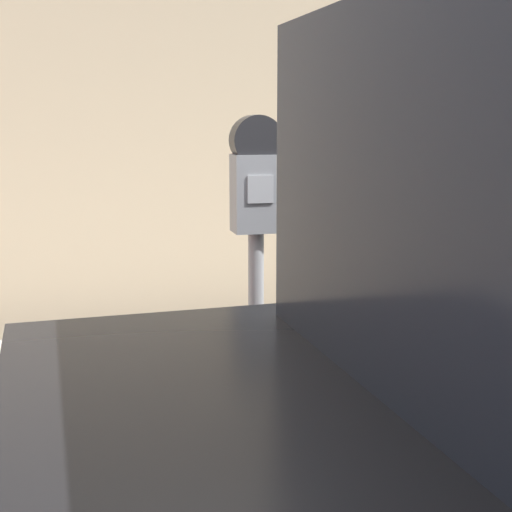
# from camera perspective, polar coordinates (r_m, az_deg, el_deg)

# --- Properties ---
(sidewalk) EXTENTS (24.00, 2.80, 0.12)m
(sidewalk) POSITION_cam_1_polar(r_m,az_deg,el_deg) (4.23, 2.01, -11.39)
(sidewalk) COLOR #BCB7AD
(sidewalk) RESTS_ON ground_plane
(building_facade) EXTENTS (24.00, 0.30, 4.61)m
(building_facade) POSITION_cam_1_polar(r_m,az_deg,el_deg) (5.85, -3.39, 17.20)
(building_facade) COLOR tan
(building_facade) RESTS_ON ground_plane
(parking_meter) EXTENTS (0.19, 0.14, 1.56)m
(parking_meter) POSITION_cam_1_polar(r_m,az_deg,el_deg) (2.79, 0.00, 2.01)
(parking_meter) COLOR gray
(parking_meter) RESTS_ON sidewalk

